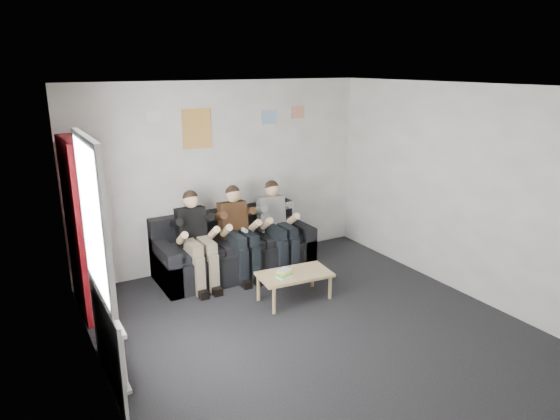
% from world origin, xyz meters
% --- Properties ---
extents(room_shell, '(5.00, 5.00, 5.00)m').
position_xyz_m(room_shell, '(0.00, 0.00, 1.35)').
color(room_shell, black).
rests_on(room_shell, ground).
extents(sofa, '(2.24, 0.91, 0.86)m').
position_xyz_m(sofa, '(-0.08, 2.08, 0.31)').
color(sofa, black).
rests_on(sofa, ground).
extents(bookshelf, '(0.32, 0.95, 2.12)m').
position_xyz_m(bookshelf, '(-2.06, 1.86, 1.06)').
color(bookshelf, maroon).
rests_on(bookshelf, ground).
extents(coffee_table, '(0.92, 0.50, 0.37)m').
position_xyz_m(coffee_table, '(0.20, 0.85, 0.32)').
color(coffee_table, tan).
rests_on(coffee_table, ground).
extents(game_cases, '(0.24, 0.22, 0.06)m').
position_xyz_m(game_cases, '(0.05, 0.85, 0.40)').
color(game_cases, white).
rests_on(game_cases, coffee_table).
extents(person_left, '(0.38, 0.82, 1.30)m').
position_xyz_m(person_left, '(-0.70, 1.88, 0.65)').
color(person_left, black).
rests_on(person_left, sofa).
extents(person_middle, '(0.38, 0.82, 1.29)m').
position_xyz_m(person_middle, '(-0.08, 1.88, 0.65)').
color(person_middle, '#4B3119').
rests_on(person_middle, sofa).
extents(person_right, '(0.38, 0.82, 1.29)m').
position_xyz_m(person_right, '(0.54, 1.88, 0.65)').
color(person_right, silver).
rests_on(person_right, sofa).
extents(radiator, '(0.10, 0.64, 0.60)m').
position_xyz_m(radiator, '(-2.15, 0.20, 0.35)').
color(radiator, white).
rests_on(radiator, ground).
extents(window, '(0.05, 1.30, 2.36)m').
position_xyz_m(window, '(-2.22, 0.20, 1.03)').
color(window, white).
rests_on(window, room_shell).
extents(poster_large, '(0.42, 0.01, 0.55)m').
position_xyz_m(poster_large, '(-0.40, 2.49, 2.05)').
color(poster_large, '#E1C04F').
rests_on(poster_large, room_shell).
extents(poster_blue, '(0.25, 0.01, 0.20)m').
position_xyz_m(poster_blue, '(0.75, 2.49, 2.15)').
color(poster_blue, '#438BE4').
rests_on(poster_blue, room_shell).
extents(poster_pink, '(0.22, 0.01, 0.18)m').
position_xyz_m(poster_pink, '(1.25, 2.49, 2.20)').
color(poster_pink, '#DD45A1').
rests_on(poster_pink, room_shell).
extents(poster_sign, '(0.20, 0.01, 0.14)m').
position_xyz_m(poster_sign, '(-1.00, 2.49, 2.25)').
color(poster_sign, white).
rests_on(poster_sign, room_shell).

